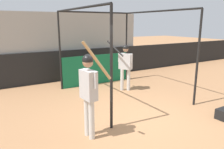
{
  "coord_description": "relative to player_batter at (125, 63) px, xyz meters",
  "views": [
    {
      "loc": [
        -3.47,
        -4.22,
        2.54
      ],
      "look_at": [
        -0.21,
        1.22,
        1.05
      ],
      "focal_mm": 35.0,
      "sensor_mm": 36.0,
      "label": 1
    }
  ],
  "objects": [
    {
      "name": "bleacher_section",
      "position": [
        -1.14,
        4.34,
        0.45
      ],
      "size": [
        7.05,
        3.2,
        3.04
      ],
      "color": "#9E9E99",
      "rests_on": "ground"
    },
    {
      "name": "ground_plane",
      "position": [
        -1.14,
        -2.5,
        -1.07
      ],
      "size": [
        60.0,
        60.0,
        0.0
      ],
      "primitive_type": "plane",
      "color": "#A8754C"
    },
    {
      "name": "baseball",
      "position": [
        -1.49,
        0.51,
        -1.03
      ],
      "size": [
        0.07,
        0.07,
        0.07
      ],
      "color": "white",
      "rests_on": "ground"
    },
    {
      "name": "outfield_wall",
      "position": [
        -1.14,
        2.68,
        -0.39
      ],
      "size": [
        24.0,
        0.12,
        1.36
      ],
      "color": "black",
      "rests_on": "ground"
    },
    {
      "name": "batting_cage",
      "position": [
        -0.52,
        0.61,
        0.26
      ],
      "size": [
        3.14,
        3.9,
        3.0
      ],
      "color": "black",
      "rests_on": "ground"
    },
    {
      "name": "player_waiting",
      "position": [
        -2.71,
        -2.56,
        0.11
      ],
      "size": [
        0.57,
        0.78,
        2.22
      ],
      "rotation": [
        0.0,
        0.0,
        -1.48
      ],
      "color": "silver",
      "rests_on": "ground"
    },
    {
      "name": "player_batter",
      "position": [
        0.0,
        0.0,
        0.0
      ],
      "size": [
        0.77,
        0.76,
        1.91
      ],
      "rotation": [
        0.0,
        0.0,
        2.08
      ],
      "color": "silver",
      "rests_on": "ground"
    }
  ]
}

